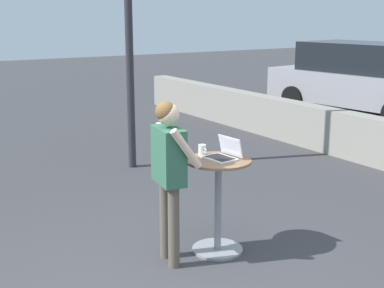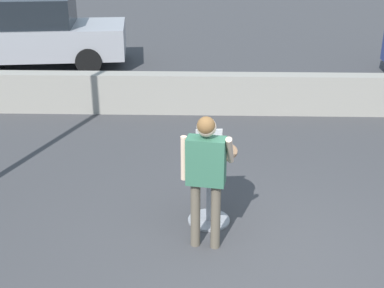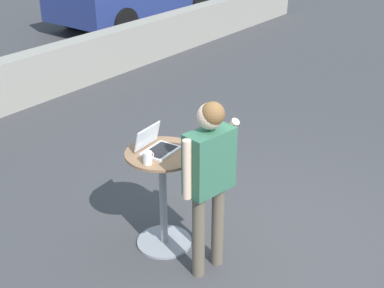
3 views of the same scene
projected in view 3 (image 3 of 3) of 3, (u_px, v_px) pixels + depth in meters
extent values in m
plane|color=#3D3D3F|center=(276.00, 252.00, 4.98)|extent=(50.00, 50.00, 0.00)
cylinder|color=gray|center=(164.00, 242.00, 5.11)|extent=(0.52, 0.52, 0.03)
cylinder|color=gray|center=(163.00, 199.00, 4.89)|extent=(0.07, 0.07, 0.92)
cylinder|color=#8C6647|center=(162.00, 154.00, 4.68)|extent=(0.66, 0.66, 0.02)
cube|color=silver|center=(161.00, 151.00, 4.68)|extent=(0.34, 0.26, 0.02)
cube|color=black|center=(161.00, 150.00, 4.68)|extent=(0.30, 0.21, 0.00)
cube|color=silver|center=(147.00, 136.00, 4.70)|extent=(0.32, 0.08, 0.19)
cube|color=white|center=(148.00, 136.00, 4.70)|extent=(0.30, 0.07, 0.17)
cylinder|color=white|center=(148.00, 158.00, 4.47)|extent=(0.08, 0.08, 0.11)
torus|color=white|center=(152.00, 155.00, 4.51)|extent=(0.05, 0.01, 0.05)
cylinder|color=brown|center=(199.00, 236.00, 4.53)|extent=(0.11, 0.11, 0.81)
cylinder|color=brown|center=(218.00, 225.00, 4.67)|extent=(0.11, 0.11, 0.81)
cube|color=#33664C|center=(209.00, 161.00, 4.30)|extent=(0.45, 0.28, 0.54)
sphere|color=beige|center=(210.00, 116.00, 4.13)|extent=(0.21, 0.21, 0.21)
sphere|color=brown|center=(213.00, 114.00, 4.10)|extent=(0.19, 0.19, 0.19)
cylinder|color=beige|center=(187.00, 170.00, 4.15)|extent=(0.07, 0.07, 0.51)
cylinder|color=beige|center=(224.00, 136.00, 4.45)|extent=(0.12, 0.31, 0.40)
cylinder|color=black|center=(124.00, 24.00, 11.46)|extent=(0.69, 0.22, 0.69)
cylinder|color=black|center=(72.00, 13.00, 12.37)|extent=(0.69, 0.22, 0.69)
cylinder|color=black|center=(200.00, 3.00, 13.38)|extent=(0.69, 0.22, 0.69)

